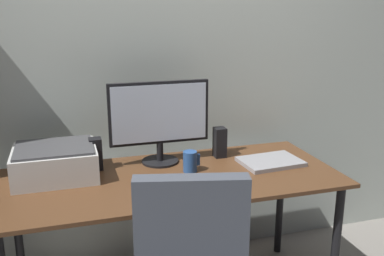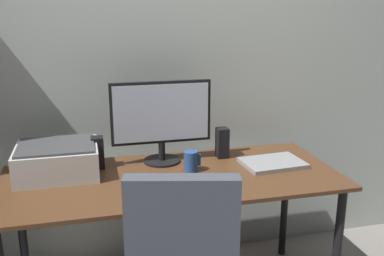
{
  "view_description": "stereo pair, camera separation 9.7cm",
  "coord_description": "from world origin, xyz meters",
  "views": [
    {
      "loc": [
        -0.49,
        -1.96,
        1.56
      ],
      "look_at": [
        0.1,
        -0.02,
        0.99
      ],
      "focal_mm": 40.39,
      "sensor_mm": 36.0,
      "label": 1
    },
    {
      "loc": [
        -0.4,
        -1.99,
        1.56
      ],
      "look_at": [
        0.1,
        -0.02,
        0.99
      ],
      "focal_mm": 40.39,
      "sensor_mm": 36.0,
      "label": 2
    }
  ],
  "objects": [
    {
      "name": "laptop",
      "position": [
        0.56,
        0.02,
        0.75
      ],
      "size": [
        0.34,
        0.25,
        0.02
      ],
      "primitive_type": "cube",
      "rotation": [
        0.0,
        0.0,
        0.07
      ],
      "color": "#99999E",
      "rests_on": "desk"
    },
    {
      "name": "speaker_right",
      "position": [
        0.33,
        0.21,
        0.82
      ],
      "size": [
        0.06,
        0.07,
        0.17
      ],
      "primitive_type": "cube",
      "color": "black",
      "rests_on": "desk"
    },
    {
      "name": "printer",
      "position": [
        -0.56,
        0.16,
        0.82
      ],
      "size": [
        0.4,
        0.34,
        0.16
      ],
      "color": "silver",
      "rests_on": "desk"
    },
    {
      "name": "monitor",
      "position": [
        -0.01,
        0.22,
        1.0
      ],
      "size": [
        0.54,
        0.2,
        0.45
      ],
      "color": "black",
      "rests_on": "desk"
    },
    {
      "name": "mouse",
      "position": [
        0.14,
        -0.16,
        0.76
      ],
      "size": [
        0.08,
        0.11,
        0.03
      ],
      "primitive_type": "cube",
      "rotation": [
        0.0,
        0.0,
        0.28
      ],
      "color": "black",
      "rests_on": "desk"
    },
    {
      "name": "speaker_left",
      "position": [
        -0.35,
        0.21,
        0.82
      ],
      "size": [
        0.06,
        0.07,
        0.17
      ],
      "primitive_type": "cube",
      "color": "black",
      "rests_on": "desk"
    },
    {
      "name": "desk",
      "position": [
        0.0,
        0.0,
        0.66
      ],
      "size": [
        1.69,
        0.72,
        0.74
      ],
      "color": "#56351E",
      "rests_on": "ground"
    },
    {
      "name": "coffee_mug",
      "position": [
        0.11,
        0.04,
        0.79
      ],
      "size": [
        0.09,
        0.07,
        0.11
      ],
      "color": "#285193",
      "rests_on": "desk"
    },
    {
      "name": "keyboard",
      "position": [
        -0.06,
        -0.17,
        0.75
      ],
      "size": [
        0.29,
        0.12,
        0.02
      ],
      "primitive_type": "cube",
      "rotation": [
        0.0,
        0.0,
        -0.04
      ],
      "color": "black",
      "rests_on": "desk"
    },
    {
      "name": "back_wall",
      "position": [
        0.0,
        0.53,
        1.3
      ],
      "size": [
        6.4,
        0.1,
        2.6
      ],
      "primitive_type": "cube",
      "color": "beige",
      "rests_on": "ground"
    }
  ]
}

